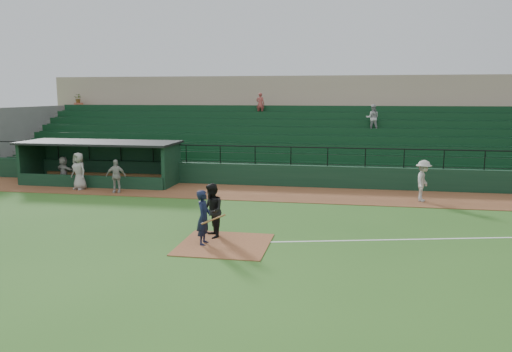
# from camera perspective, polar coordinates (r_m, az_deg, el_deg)

# --- Properties ---
(ground) EXTENTS (90.00, 90.00, 0.00)m
(ground) POSITION_cam_1_polar(r_m,az_deg,el_deg) (18.04, -2.87, -6.94)
(ground) COLOR #2B581C
(ground) RESTS_ON ground
(warning_track) EXTENTS (40.00, 4.00, 0.03)m
(warning_track) POSITION_cam_1_polar(r_m,az_deg,el_deg) (25.67, 1.20, -1.98)
(warning_track) COLOR brown
(warning_track) RESTS_ON ground
(home_plate_dirt) EXTENTS (3.00, 3.00, 0.03)m
(home_plate_dirt) POSITION_cam_1_polar(r_m,az_deg,el_deg) (17.10, -3.65, -7.81)
(home_plate_dirt) COLOR brown
(home_plate_dirt) RESTS_ON ground
(foul_line) EXTENTS (17.49, 4.44, 0.01)m
(foul_line) POSITION_cam_1_polar(r_m,az_deg,el_deg) (19.17, 22.18, -6.64)
(foul_line) COLOR white
(foul_line) RESTS_ON ground
(stadium_structure) EXTENTS (38.00, 13.08, 6.40)m
(stadium_structure) POSITION_cam_1_polar(r_m,az_deg,el_deg) (33.66, 3.51, 4.63)
(stadium_structure) COLOR black
(stadium_structure) RESTS_ON ground
(dugout) EXTENTS (8.90, 3.20, 2.42)m
(dugout) POSITION_cam_1_polar(r_m,az_deg,el_deg) (30.00, -17.01, 1.80)
(dugout) COLOR black
(dugout) RESTS_ON ground
(batter_at_plate) EXTENTS (1.03, 0.72, 1.88)m
(batter_at_plate) POSITION_cam_1_polar(r_m,az_deg,el_deg) (16.94, -6.01, -4.75)
(batter_at_plate) COLOR black
(batter_at_plate) RESTS_ON ground
(umpire) EXTENTS (1.08, 1.18, 1.95)m
(umpire) POSITION_cam_1_polar(r_m,az_deg,el_deg) (17.71, -5.09, -4.00)
(umpire) COLOR black
(umpire) RESTS_ON ground
(runner) EXTENTS (1.09, 1.44, 1.97)m
(runner) POSITION_cam_1_polar(r_m,az_deg,el_deg) (24.80, 18.58, -0.53)
(runner) COLOR #ACA6A1
(runner) RESTS_ON warning_track
(dugout_player_a) EXTENTS (1.08, 0.63, 1.72)m
(dugout_player_a) POSITION_cam_1_polar(r_m,az_deg,el_deg) (26.62, -15.74, -0.01)
(dugout_player_a) COLOR #ABA5A0
(dugout_player_a) RESTS_ON warning_track
(dugout_player_b) EXTENTS (1.13, 0.94, 1.98)m
(dugout_player_b) POSITION_cam_1_polar(r_m,az_deg,el_deg) (28.10, -19.61, 0.54)
(dugout_player_b) COLOR #99948F
(dugout_player_b) RESTS_ON warning_track
(dugout_player_c) EXTENTS (1.51, 1.07, 1.57)m
(dugout_player_c) POSITION_cam_1_polar(r_m,az_deg,el_deg) (30.12, -21.12, 0.62)
(dugout_player_c) COLOR #ADA6A1
(dugout_player_c) RESTS_ON warning_track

